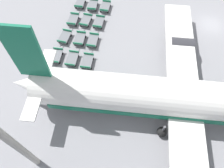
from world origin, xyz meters
TOP-DOWN VIEW (x-y plane):
  - ground_plane at (0.00, 0.00)m, footprint 500.00×500.00m
  - airplane at (15.59, -5.28)m, footprint 33.41×41.90m
  - baggage_dolly_row_near_col_a at (-2.89, -21.39)m, footprint 3.17×1.68m
  - baggage_dolly_row_near_col_b at (1.22, -21.85)m, footprint 3.18×1.71m
  - baggage_dolly_row_near_col_c at (5.00, -22.45)m, footprint 3.20×1.84m
  - baggage_dolly_row_near_col_d at (8.71, -22.92)m, footprint 3.16×1.66m
  - baggage_dolly_row_near_col_e at (12.60, -23.25)m, footprint 3.17×1.70m
  - baggage_dolly_row_mid_a_col_a at (-2.47, -19.20)m, footprint 3.16×1.66m
  - baggage_dolly_row_mid_a_col_b at (1.26, -19.83)m, footprint 3.20×1.83m
  - baggage_dolly_row_mid_a_col_c at (5.19, -20.15)m, footprint 3.16×1.67m
  - baggage_dolly_row_mid_a_col_d at (9.03, -20.59)m, footprint 3.17×1.70m
  - baggage_dolly_row_mid_a_col_e at (13.05, -21.15)m, footprint 3.17×1.68m
  - baggage_dolly_row_mid_b_col_a at (-2.28, -17.07)m, footprint 3.18×1.74m
  - baggage_dolly_row_mid_b_col_b at (1.46, -17.73)m, footprint 3.19×1.75m
  - baggage_dolly_row_mid_b_col_c at (5.38, -18.18)m, footprint 3.18×1.71m
  - baggage_dolly_row_mid_b_col_d at (9.28, -18.43)m, footprint 3.17×1.68m
  - baggage_dolly_row_mid_b_col_e at (13.27, -18.86)m, footprint 3.17×1.69m

SIDE VIEW (x-z plane):
  - ground_plane at x=0.00m, z-range 0.00..0.00m
  - baggage_dolly_row_near_col_a at x=-2.89m, z-range 0.00..0.92m
  - baggage_dolly_row_near_col_b at x=1.22m, z-range 0.00..0.92m
  - baggage_dolly_row_near_col_c at x=5.00m, z-range 0.00..0.92m
  - baggage_dolly_row_near_col_d at x=8.71m, z-range 0.00..0.92m
  - baggage_dolly_row_near_col_e at x=12.60m, z-range 0.00..0.92m
  - baggage_dolly_row_mid_a_col_a at x=-2.47m, z-range 0.00..0.92m
  - baggage_dolly_row_mid_a_col_b at x=1.26m, z-range 0.00..0.92m
  - baggage_dolly_row_mid_a_col_c at x=5.19m, z-range 0.00..0.92m
  - baggage_dolly_row_mid_a_col_d at x=9.03m, z-range 0.00..0.92m
  - baggage_dolly_row_mid_a_col_e at x=13.05m, z-range 0.00..0.92m
  - baggage_dolly_row_mid_b_col_a at x=-2.28m, z-range 0.00..0.92m
  - baggage_dolly_row_mid_b_col_b at x=1.46m, z-range 0.00..0.92m
  - baggage_dolly_row_mid_b_col_c at x=5.38m, z-range 0.00..0.92m
  - baggage_dolly_row_mid_b_col_d at x=9.28m, z-range 0.00..0.92m
  - baggage_dolly_row_mid_b_col_e at x=13.27m, z-range 0.00..0.92m
  - airplane at x=15.59m, z-range -3.10..9.32m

